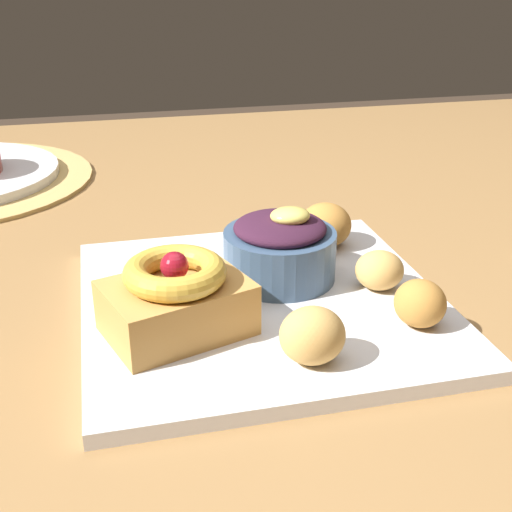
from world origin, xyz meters
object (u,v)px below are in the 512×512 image
at_px(cake_slice, 176,298).
at_px(fritter_extra, 325,225).
at_px(berry_ramekin, 280,248).
at_px(fritter_front, 420,303).
at_px(fritter_middle, 312,335).
at_px(fritter_back, 379,270).
at_px(front_plate, 262,303).

bearing_deg(cake_slice, fritter_extra, 38.81).
bearing_deg(berry_ramekin, fritter_front, -51.63).
relative_size(fritter_middle, fritter_extra, 0.92).
relative_size(cake_slice, fritter_middle, 2.58).
bearing_deg(cake_slice, fritter_back, 10.17).
xyz_separation_m(front_plate, fritter_middle, (0.01, -0.10, 0.03)).
height_order(fritter_front, fritter_back, fritter_front).
xyz_separation_m(fritter_back, fritter_extra, (-0.01, 0.10, 0.00)).
height_order(berry_ramekin, fritter_middle, berry_ramekin).
distance_m(cake_slice, berry_ramekin, 0.12).
distance_m(fritter_front, fritter_middle, 0.10).
xyz_separation_m(fritter_front, fritter_back, (-0.01, 0.06, -0.00)).
height_order(front_plate, fritter_front, fritter_front).
distance_m(berry_ramekin, fritter_extra, 0.09).
height_order(front_plate, fritter_back, fritter_back).
xyz_separation_m(fritter_front, fritter_middle, (-0.09, -0.03, 0.00)).
distance_m(fritter_back, fritter_extra, 0.10).
xyz_separation_m(front_plate, fritter_front, (0.11, -0.07, 0.02)).
relative_size(front_plate, berry_ramekin, 3.01).
bearing_deg(cake_slice, berry_ramekin, 35.42).
bearing_deg(berry_ramekin, fritter_middle, -95.71).
bearing_deg(fritter_extra, front_plate, -133.60).
bearing_deg(berry_ramekin, front_plate, -127.51).
height_order(fritter_middle, fritter_back, fritter_middle).
distance_m(cake_slice, fritter_back, 0.18).
bearing_deg(fritter_front, fritter_extra, 96.96).
relative_size(front_plate, fritter_middle, 6.28).
bearing_deg(front_plate, fritter_front, -34.40).
relative_size(berry_ramekin, fritter_middle, 2.09).
bearing_deg(front_plate, fritter_extra, 46.40).
distance_m(front_plate, berry_ramekin, 0.05).
height_order(fritter_front, fritter_middle, fritter_middle).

